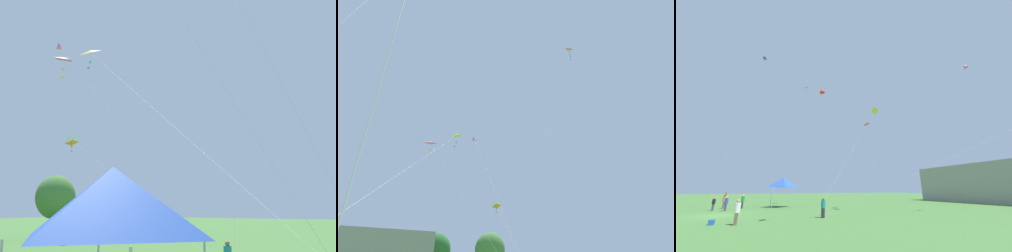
{
  "view_description": "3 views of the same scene",
  "coord_description": "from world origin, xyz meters",
  "views": [
    {
      "loc": [
        -13.03,
        2.21,
        3.31
      ],
      "look_at": [
        3.31,
        10.93,
        7.37
      ],
      "focal_mm": 40.0,
      "sensor_mm": 36.0,
      "label": 1
    },
    {
      "loc": [
        -5.19,
        -2.76,
        2.75
      ],
      "look_at": [
        3.36,
        8.83,
        10.3
      ],
      "focal_mm": 28.0,
      "sensor_mm": 36.0,
      "label": 2
    },
    {
      "loc": [
        23.32,
        2.9,
        2.4
      ],
      "look_at": [
        4.41,
        11.51,
        9.46
      ],
      "focal_mm": 20.0,
      "sensor_mm": 36.0,
      "label": 3
    }
  ],
  "objects": [
    {
      "name": "kite_pink_diamond_2",
      "position": [
        10.78,
        26.38,
        18.05
      ],
      "size": [
        5.63,
        18.47,
        18.52
      ],
      "color": "silver",
      "rests_on": "ground"
    },
    {
      "name": "kite_orange_delta_3",
      "position": [
        13.02,
        10.38,
        23.11
      ],
      "size": [
        8.39,
        2.5,
        23.75
      ],
      "color": "silver",
      "rests_on": "ground"
    },
    {
      "name": "kite_pink_delta_5",
      "position": [
        1.41,
        16.44,
        11.32
      ],
      "size": [
        4.3,
        8.63,
        11.61
      ],
      "color": "silver",
      "rests_on": "ground"
    },
    {
      "name": "kite_white_box_6",
      "position": [
        17.48,
        30.37,
        10.55
      ],
      "size": [
        12.35,
        22.55,
        11.1
      ],
      "color": "silver",
      "rests_on": "ground"
    },
    {
      "name": "tree_near_right",
      "position": [
        18.24,
        33.0,
        4.44
      ],
      "size": [
        4.55,
        4.1,
        6.87
      ],
      "color": "brown",
      "rests_on": "ground"
    },
    {
      "name": "tree_far_left",
      "position": [
        13.93,
        42.78,
        4.71
      ],
      "size": [
        4.84,
        4.35,
        7.3
      ],
      "color": "brown",
      "rests_on": "ground"
    },
    {
      "name": "kite_yellow_delta_0",
      "position": [
        3.47,
        16.37,
        12.53
      ],
      "size": [
        12.16,
        17.28,
        13.03
      ],
      "color": "silver",
      "rests_on": "ground"
    }
  ]
}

